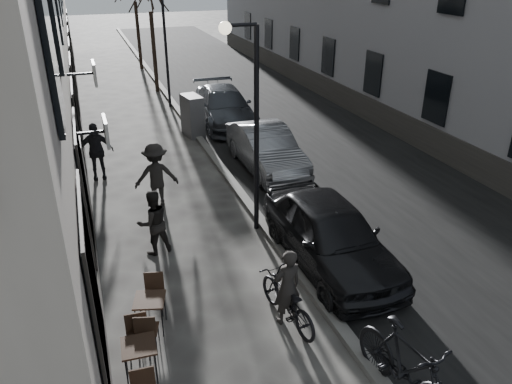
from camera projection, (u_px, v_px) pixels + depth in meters
road at (263, 110)px, 22.47m from camera, size 7.30×60.00×0.00m
kerb at (183, 117)px, 21.35m from camera, size 0.25×60.00×0.12m
streetlamp_near at (249, 109)px, 11.39m from camera, size 0.90×0.28×5.09m
streetlamp_far at (161, 36)px, 21.61m from camera, size 0.90×0.28×5.09m
bistro_set_b at (140, 358)px, 8.12m from camera, size 0.58×1.37×0.80m
bistro_set_c at (151, 311)px, 9.18m from camera, size 0.73×1.41×0.81m
utility_cabinet at (192, 116)px, 19.01m from camera, size 0.75×1.13×1.57m
bicycle at (287, 300)px, 9.36m from camera, size 0.93×1.90×0.96m
cyclist_rider at (287, 287)px, 9.23m from camera, size 0.62×0.46×1.56m
pedestrian_near at (153, 222)px, 11.44m from camera, size 0.88×0.75×1.58m
pedestrian_mid at (156, 175)px, 13.54m from camera, size 1.22×0.75×1.84m
pedestrian_far at (96, 151)px, 15.26m from camera, size 1.07×0.47×1.80m
car_near at (330, 234)px, 11.01m from camera, size 1.85×4.51×1.53m
car_mid at (266, 148)px, 16.05m from camera, size 1.50×4.26×1.40m
car_far at (224, 106)px, 20.42m from camera, size 2.33×5.09×1.44m
moped at (407, 368)px, 7.58m from camera, size 0.95×2.28×1.33m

